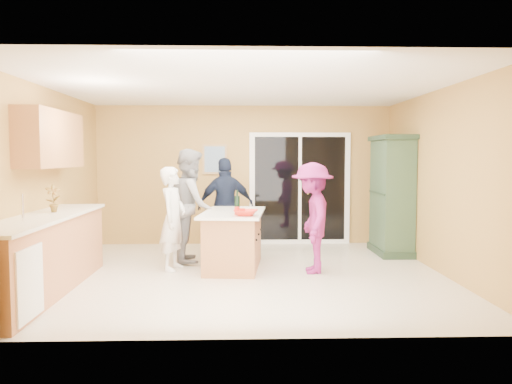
{
  "coord_description": "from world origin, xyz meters",
  "views": [
    {
      "loc": [
        -0.07,
        -6.89,
        1.64
      ],
      "look_at": [
        0.15,
        0.1,
        1.15
      ],
      "focal_mm": 35.0,
      "sensor_mm": 36.0,
      "label": 1
    }
  ],
  "objects_px": {
    "woman_white": "(173,219)",
    "woman_navy": "(226,206)",
    "green_hutch": "(392,197)",
    "woman_magenta": "(312,218)",
    "kitchen_island": "(233,241)",
    "woman_grey": "(191,205)"
  },
  "relations": [
    {
      "from": "woman_magenta",
      "to": "woman_white",
      "type": "bearing_deg",
      "value": -93.56
    },
    {
      "from": "kitchen_island",
      "to": "green_hutch",
      "type": "height_order",
      "value": "green_hutch"
    },
    {
      "from": "woman_white",
      "to": "woman_navy",
      "type": "relative_size",
      "value": 0.92
    },
    {
      "from": "woman_white",
      "to": "green_hutch",
      "type": "bearing_deg",
      "value": -59.19
    },
    {
      "from": "woman_grey",
      "to": "green_hutch",
      "type": "bearing_deg",
      "value": -87.33
    },
    {
      "from": "kitchen_island",
      "to": "woman_white",
      "type": "height_order",
      "value": "woman_white"
    },
    {
      "from": "woman_grey",
      "to": "woman_navy",
      "type": "distance_m",
      "value": 0.81
    },
    {
      "from": "green_hutch",
      "to": "woman_navy",
      "type": "height_order",
      "value": "green_hutch"
    },
    {
      "from": "woman_navy",
      "to": "woman_grey",
      "type": "bearing_deg",
      "value": 36.59
    },
    {
      "from": "green_hutch",
      "to": "woman_white",
      "type": "xyz_separation_m",
      "value": [
        -3.54,
        -1.1,
        -0.22
      ]
    },
    {
      "from": "green_hutch",
      "to": "woman_navy",
      "type": "bearing_deg",
      "value": 177.65
    },
    {
      "from": "woman_grey",
      "to": "woman_magenta",
      "type": "relative_size",
      "value": 1.13
    },
    {
      "from": "woman_navy",
      "to": "woman_magenta",
      "type": "xyz_separation_m",
      "value": [
        1.27,
        -1.45,
        -0.03
      ]
    },
    {
      "from": "woman_white",
      "to": "woman_grey",
      "type": "height_order",
      "value": "woman_grey"
    },
    {
      "from": "woman_grey",
      "to": "woman_magenta",
      "type": "xyz_separation_m",
      "value": [
        1.79,
        -0.83,
        -0.1
      ]
    },
    {
      "from": "woman_navy",
      "to": "woman_white",
      "type": "bearing_deg",
      "value": 46.08
    },
    {
      "from": "green_hutch",
      "to": "woman_magenta",
      "type": "relative_size",
      "value": 1.28
    },
    {
      "from": "kitchen_island",
      "to": "woman_navy",
      "type": "height_order",
      "value": "woman_navy"
    },
    {
      "from": "green_hutch",
      "to": "kitchen_island",
      "type": "bearing_deg",
      "value": -159.66
    },
    {
      "from": "green_hutch",
      "to": "woman_white",
      "type": "bearing_deg",
      "value": -162.69
    },
    {
      "from": "woman_grey",
      "to": "woman_navy",
      "type": "relative_size",
      "value": 1.08
    },
    {
      "from": "kitchen_island",
      "to": "woman_navy",
      "type": "xyz_separation_m",
      "value": [
        -0.14,
        1.1,
        0.42
      ]
    }
  ]
}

